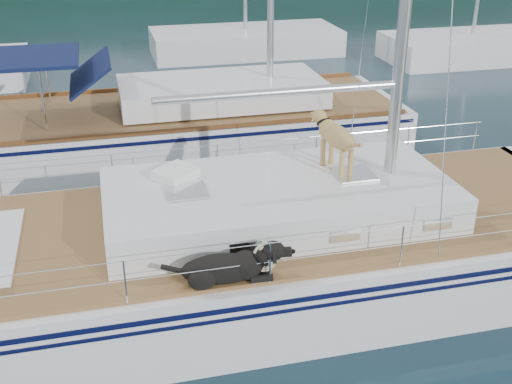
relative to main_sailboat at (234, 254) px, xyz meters
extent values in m
plane|color=black|center=(-0.10, 0.00, -0.68)|extent=(120.00, 120.00, 0.00)
cube|color=white|center=(-0.10, 0.00, -0.18)|extent=(12.00, 3.80, 1.40)
cube|color=olive|center=(-0.10, 0.00, 0.55)|extent=(11.52, 3.50, 0.06)
cube|color=white|center=(0.70, 0.00, 0.86)|extent=(5.20, 2.50, 0.55)
cylinder|color=silver|center=(0.70, 0.00, 2.53)|extent=(3.60, 0.12, 0.12)
cylinder|color=silver|center=(-0.10, -1.74, 1.14)|extent=(10.56, 0.01, 0.01)
cylinder|color=silver|center=(-0.10, 1.75, 1.14)|extent=(10.56, 0.01, 0.01)
cube|color=blue|center=(-1.18, 1.28, 0.61)|extent=(0.77, 0.59, 0.05)
cube|color=white|center=(-0.77, 0.54, 1.21)|extent=(0.77, 0.76, 0.15)
torus|color=beige|center=(0.07, -1.65, 0.94)|extent=(0.42, 0.14, 0.41)
cube|color=white|center=(-0.15, 6.23, -0.23)|extent=(11.00, 3.50, 1.30)
cube|color=olive|center=(-0.15, 6.23, 0.42)|extent=(10.56, 3.29, 0.06)
cube|color=white|center=(1.05, 6.23, 0.77)|extent=(4.80, 2.30, 0.55)
cube|color=#101745|center=(-3.35, 6.23, 1.82)|extent=(2.40, 2.30, 0.08)
cube|color=white|center=(3.90, 16.00, -0.28)|extent=(7.20, 3.00, 1.10)
cube|color=white|center=(11.90, 13.00, -0.28)|extent=(6.40, 3.00, 1.10)
camera|label=1|loc=(-1.74, -8.42, 5.10)|focal=45.00mm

